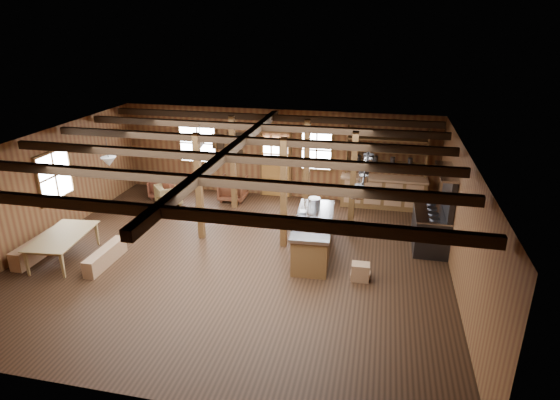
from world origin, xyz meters
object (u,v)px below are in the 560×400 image
object	(u,v)px
dining_table	(66,247)
armchair_c	(169,195)
commercial_range	(433,223)
armchair_a	(165,186)
armchair_b	(233,188)
kitchen_island	(313,236)

from	to	relation	value
dining_table	armchair_c	bearing A→B (deg)	-19.13
commercial_range	armchair_a	bearing A→B (deg)	167.40
dining_table	armchair_a	size ratio (longest dim) A/B	2.15
armchair_b	dining_table	bearing A→B (deg)	58.65
kitchen_island	armchair_c	bearing A→B (deg)	151.48
dining_table	armchair_c	xyz separation A→B (m)	(0.85, 3.83, 0.00)
dining_table	armchair_a	xyz separation A→B (m)	(0.49, 4.39, 0.06)
kitchen_island	commercial_range	world-z (taller)	commercial_range
kitchen_island	commercial_range	bearing A→B (deg)	16.42
commercial_range	armchair_b	distance (m)	6.24
armchair_a	armchair_c	bearing A→B (deg)	126.73
commercial_range	armchair_b	bearing A→B (deg)	160.64
armchair_b	commercial_range	bearing A→B (deg)	159.10
kitchen_island	armchair_b	bearing A→B (deg)	130.99
dining_table	armchair_c	distance (m)	3.93
armchair_a	kitchen_island	bearing A→B (deg)	155.29
commercial_range	dining_table	bearing A→B (deg)	-163.13
commercial_range	dining_table	size ratio (longest dim) A/B	1.11
kitchen_island	armchair_b	distance (m)	4.33
kitchen_island	dining_table	xyz separation A→B (m)	(-5.70, -1.56, -0.16)
dining_table	commercial_range	bearing A→B (deg)	-79.80
dining_table	armchair_b	size ratio (longest dim) A/B	2.20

